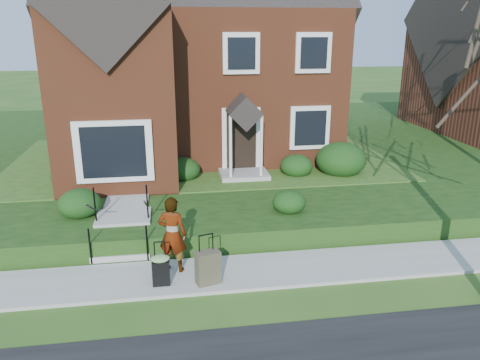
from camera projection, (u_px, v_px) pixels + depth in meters
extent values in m
plane|color=#2D5119|center=(230.00, 275.00, 10.65)|extent=(120.00, 120.00, 0.00)
cube|color=#9E9B93|center=(230.00, 273.00, 10.64)|extent=(60.00, 1.60, 0.08)
cube|color=#17370F|center=(285.00, 145.00, 21.39)|extent=(44.00, 20.00, 0.60)
cube|color=#9E9B93|center=(131.00, 185.00, 14.80)|extent=(1.20, 6.00, 0.06)
cube|color=brown|center=(197.00, 82.00, 19.05)|extent=(10.00, 8.00, 5.40)
cube|color=brown|center=(115.00, 100.00, 14.13)|extent=(3.60, 2.40, 5.40)
cube|color=white|center=(114.00, 151.00, 13.44)|extent=(2.20, 0.30, 1.80)
cube|color=black|center=(241.00, 143.00, 15.91)|extent=(1.00, 0.12, 2.10)
cube|color=black|center=(310.00, 128.00, 16.13)|extent=(1.40, 0.10, 1.50)
cube|color=#9E9B93|center=(121.00, 256.00, 11.18)|extent=(1.40, 0.30, 0.15)
cube|color=#9E9B93|center=(121.00, 245.00, 11.42)|extent=(1.40, 0.30, 0.15)
cube|color=#9E9B93|center=(122.00, 234.00, 11.65)|extent=(1.40, 0.30, 0.15)
cube|color=#9E9B93|center=(122.00, 224.00, 11.89)|extent=(1.40, 0.30, 0.15)
cube|color=#9E9B93|center=(124.00, 216.00, 12.41)|extent=(1.40, 0.80, 0.15)
cylinder|color=black|center=(90.00, 247.00, 10.83)|extent=(0.04, 0.04, 0.90)
cylinder|color=black|center=(95.00, 204.00, 11.78)|extent=(0.04, 0.04, 0.90)
cylinder|color=black|center=(147.00, 243.00, 11.02)|extent=(0.04, 0.04, 0.90)
cylinder|color=black|center=(147.00, 201.00, 11.97)|extent=(0.04, 0.04, 0.90)
ellipsoid|color=#113510|center=(72.00, 171.00, 14.74)|extent=(1.34, 1.34, 0.94)
ellipsoid|color=#113510|center=(183.00, 167.00, 15.43)|extent=(1.14, 1.14, 0.80)
ellipsoid|color=#113510|center=(296.00, 164.00, 15.88)|extent=(1.11, 1.11, 0.78)
ellipsoid|color=#113510|center=(341.00, 156.00, 16.00)|extent=(1.71, 1.71, 1.20)
ellipsoid|color=#113510|center=(79.00, 201.00, 12.42)|extent=(1.12, 1.12, 0.78)
ellipsoid|color=#113510|center=(289.00, 200.00, 12.70)|extent=(0.91, 0.91, 0.64)
imported|color=#999999|center=(172.00, 234.00, 10.43)|extent=(0.75, 0.61, 1.77)
cube|color=black|center=(161.00, 273.00, 10.01)|extent=(0.37, 0.21, 0.56)
cylinder|color=black|center=(159.00, 243.00, 9.79)|extent=(0.22, 0.03, 0.03)
cylinder|color=black|center=(154.00, 253.00, 9.84)|extent=(0.02, 0.02, 0.42)
cylinder|color=black|center=(165.00, 252.00, 9.87)|extent=(0.02, 0.02, 0.42)
cylinder|color=black|center=(155.00, 284.00, 10.06)|extent=(0.04, 0.06, 0.06)
cylinder|color=black|center=(168.00, 283.00, 10.10)|extent=(0.04, 0.06, 0.06)
ellipsoid|color=#7AAB62|center=(160.00, 258.00, 9.90)|extent=(0.41, 0.34, 0.13)
cube|color=#4A4531|center=(208.00, 267.00, 10.04)|extent=(0.58, 0.42, 0.74)
cylinder|color=black|center=(207.00, 236.00, 9.81)|extent=(0.31, 0.11, 0.03)
cylinder|color=black|center=(200.00, 245.00, 9.85)|extent=(0.02, 0.02, 0.36)
cylinder|color=black|center=(215.00, 244.00, 9.89)|extent=(0.02, 0.02, 0.36)
cylinder|color=black|center=(200.00, 282.00, 10.12)|extent=(0.06, 0.07, 0.06)
cylinder|color=black|center=(217.00, 281.00, 10.17)|extent=(0.06, 0.07, 0.06)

